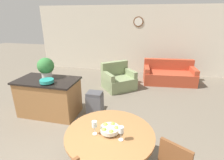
{
  "coord_description": "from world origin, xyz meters",
  "views": [
    {
      "loc": [
        0.95,
        -1.17,
        2.31
      ],
      "look_at": [
        0.12,
        2.36,
        0.96
      ],
      "focal_mm": 28.0,
      "sensor_mm": 36.0,
      "label": 1
    }
  ],
  "objects": [
    {
      "name": "potted_plant",
      "position": [
        -1.48,
        2.33,
        1.17
      ],
      "size": [
        0.39,
        0.39,
        0.49
      ],
      "color": "beige",
      "rests_on": "kitchen_island"
    },
    {
      "name": "trash_bin",
      "position": [
        -0.29,
        2.31,
        0.32
      ],
      "size": [
        0.36,
        0.3,
        0.64
      ],
      "color": "#56565B",
      "rests_on": "ground_plane"
    },
    {
      "name": "armchair",
      "position": [
        -0.1,
        4.19,
        0.29
      ],
      "size": [
        1.26,
        1.25,
        0.85
      ],
      "rotation": [
        0.0,
        0.0,
        0.69
      ],
      "color": "gray",
      "rests_on": "ground_plane"
    },
    {
      "name": "kitchen_island",
      "position": [
        -1.42,
        2.2,
        0.45
      ],
      "size": [
        1.44,
        0.81,
        0.9
      ],
      "color": "#9E6B3D",
      "rests_on": "ground_plane"
    },
    {
      "name": "teal_bowl",
      "position": [
        -1.27,
        1.99,
        0.95
      ],
      "size": [
        0.3,
        0.3,
        0.09
      ],
      "color": "teal",
      "rests_on": "kitchen_island"
    },
    {
      "name": "couch",
      "position": [
        1.58,
        5.11,
        0.28
      ],
      "size": [
        1.85,
        1.04,
        0.81
      ],
      "rotation": [
        0.0,
        0.0,
        0.1
      ],
      "color": "#B24228",
      "rests_on": "ground_plane"
    },
    {
      "name": "dining_table",
      "position": [
        0.45,
        0.8,
        0.59
      ],
      "size": [
        1.26,
        1.26,
        0.76
      ],
      "color": "#9E6B3D",
      "rests_on": "ground_plane"
    },
    {
      "name": "wine_glass_right",
      "position": [
        0.63,
        0.69,
        0.91
      ],
      "size": [
        0.07,
        0.07,
        0.2
      ],
      "color": "silver",
      "rests_on": "dining_table"
    },
    {
      "name": "wall_back",
      "position": [
        0.0,
        6.12,
        1.35
      ],
      "size": [
        8.0,
        0.09,
        2.7
      ],
      "color": "beige",
      "rests_on": "ground_plane"
    },
    {
      "name": "fruit_bowl",
      "position": [
        0.45,
        0.8,
        0.83
      ],
      "size": [
        0.27,
        0.27,
        0.11
      ],
      "color": "silver",
      "rests_on": "dining_table"
    },
    {
      "name": "wine_glass_left",
      "position": [
        0.25,
        0.73,
        0.91
      ],
      "size": [
        0.07,
        0.07,
        0.2
      ],
      "color": "silver",
      "rests_on": "dining_table"
    }
  ]
}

